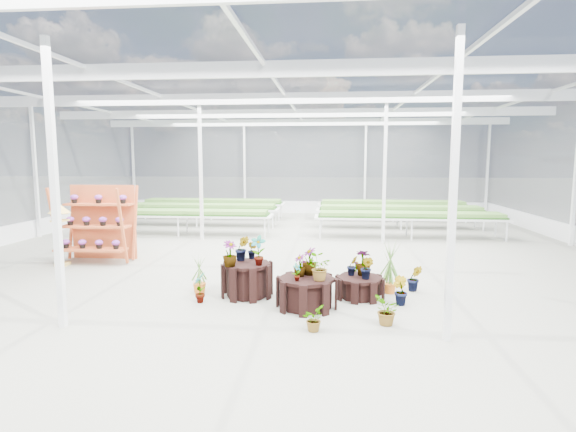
# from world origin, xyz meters

# --- Properties ---
(ground_plane) EXTENTS (24.00, 24.00, 0.00)m
(ground_plane) POSITION_xyz_m (0.00, 0.00, 0.00)
(ground_plane) COLOR gray
(ground_plane) RESTS_ON ground
(greenhouse_shell) EXTENTS (18.00, 24.00, 4.50)m
(greenhouse_shell) POSITION_xyz_m (0.00, 0.00, 2.25)
(greenhouse_shell) COLOR white
(greenhouse_shell) RESTS_ON ground
(steel_frame) EXTENTS (18.00, 24.00, 4.50)m
(steel_frame) POSITION_xyz_m (0.00, 0.00, 2.25)
(steel_frame) COLOR silver
(steel_frame) RESTS_ON ground
(nursery_benches) EXTENTS (16.00, 7.00, 0.84)m
(nursery_benches) POSITION_xyz_m (0.00, 7.20, 0.42)
(nursery_benches) COLOR silver
(nursery_benches) RESTS_ON ground
(plinth_tall) EXTENTS (1.28, 1.28, 0.67)m
(plinth_tall) POSITION_xyz_m (-0.35, -2.10, 0.33)
(plinth_tall) COLOR black
(plinth_tall) RESTS_ON ground
(plinth_mid) EXTENTS (1.13, 1.13, 0.56)m
(plinth_mid) POSITION_xyz_m (0.85, -2.70, 0.28)
(plinth_mid) COLOR black
(plinth_mid) RESTS_ON ground
(plinth_low) EXTENTS (1.12, 1.12, 0.41)m
(plinth_low) POSITION_xyz_m (1.85, -2.00, 0.21)
(plinth_low) COLOR black
(plinth_low) RESTS_ON ground
(shelf_rack) EXTENTS (1.90, 1.01, 2.00)m
(shelf_rack) POSITION_xyz_m (-4.82, 0.52, 1.00)
(shelf_rack) COLOR #B84F27
(shelf_rack) RESTS_ON ground
(bird_table) EXTENTS (0.45, 0.45, 1.59)m
(bird_table) POSITION_xyz_m (-5.49, 0.01, 0.79)
(bird_table) COLOR gold
(bird_table) RESTS_ON ground
(nursery_plants) EXTENTS (4.70, 3.31, 1.26)m
(nursery_plants) POSITION_xyz_m (0.97, -2.12, 0.53)
(nursery_plants) COLOR #4B7731
(nursery_plants) RESTS_ON ground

